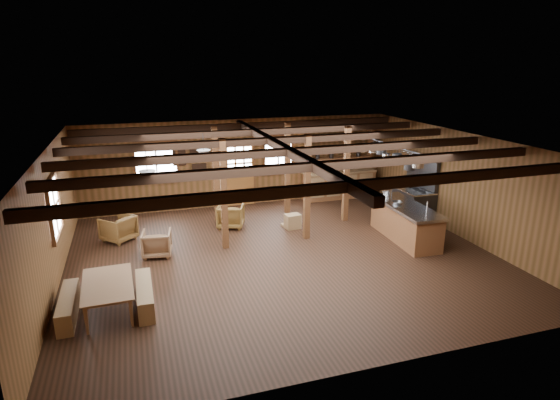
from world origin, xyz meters
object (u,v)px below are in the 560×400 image
Objects in this scene: armchair_a at (118,228)px; armchair_c at (157,243)px; kitchen_island at (405,222)px; commercial_range at (413,197)px; dining_table at (111,297)px; armchair_b at (231,216)px.

armchair_a is 1.08× the size of armchair_c.
armchair_a is at bearing 165.66° from kitchen_island.
commercial_range is 9.08m from dining_table.
commercial_range is 7.57m from armchair_c.
armchair_c is at bearing 81.40° from armchair_a.
armchair_a reaches higher than dining_table.
kitchen_island is 3.45× the size of armchair_b.
armchair_a is (-8.44, 0.70, -0.29)m from commercial_range.
armchair_b is 2.59m from armchair_c.
dining_table is 4.98m from armchair_b.
commercial_range is 2.80× the size of armchair_c.
commercial_range is 2.59× the size of armchair_a.
dining_table is at bearing 45.64° from armchair_a.
kitchen_island reaches higher than armchair_c.
armchair_a is 3.04m from armchair_b.
kitchen_island is 6.42m from armchair_c.
armchair_c is (-7.54, -0.63, -0.31)m from commercial_range.
commercial_range is at bearing -166.58° from armchair_c.
commercial_range is 8.48m from armchair_a.
commercial_range is at bearing -72.42° from dining_table.
kitchen_island is at bearing 120.40° from armchair_a.
dining_table is at bearing -165.71° from kitchen_island.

